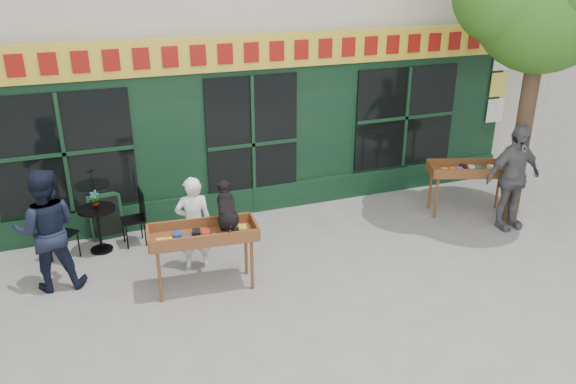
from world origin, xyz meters
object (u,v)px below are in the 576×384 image
(man_right, at_px, (513,177))
(bistro_table, at_px, (98,221))
(book_cart_right, at_px, (470,172))
(woman, at_px, (194,223))
(dog, at_px, (227,205))
(man_left, at_px, (47,230))
(book_cart_center, at_px, (203,237))

(man_right, xyz_separation_m, bistro_table, (-6.87, 1.64, -0.40))
(book_cart_right, xyz_separation_m, bistro_table, (-6.57, 0.89, -0.28))
(woman, distance_m, book_cart_right, 5.22)
(dog, height_order, book_cart_right, dog)
(woman, bearing_deg, dog, 122.29)
(dog, height_order, man_left, man_left)
(woman, bearing_deg, book_cart_right, -172.28)
(dog, bearing_deg, book_cart_center, 177.60)
(woman, height_order, bistro_table, woman)
(dog, xyz_separation_m, bistro_table, (-1.71, 1.77, -0.75))
(book_cart_center, distance_m, book_cart_right, 5.28)
(book_cart_right, bearing_deg, book_cart_center, -151.05)
(bistro_table, distance_m, man_left, 1.20)
(bistro_table, bearing_deg, book_cart_right, -7.73)
(woman, distance_m, man_right, 5.55)
(book_cart_center, height_order, bistro_table, book_cart_center)
(book_cart_center, xyz_separation_m, dog, (0.35, -0.05, 0.47))
(book_cart_center, height_order, man_right, man_right)
(book_cart_right, xyz_separation_m, man_left, (-7.27, -0.01, 0.09))
(dog, height_order, woman, dog)
(man_left, bearing_deg, woman, 179.89)
(dog, distance_m, woman, 0.95)
(man_right, bearing_deg, man_left, 174.29)
(book_cart_center, xyz_separation_m, woman, (-0.00, 0.65, -0.07))
(book_cart_center, distance_m, woman, 0.65)
(dog, distance_m, book_cart_right, 4.97)
(book_cart_right, height_order, man_right, man_right)
(man_left, bearing_deg, book_cart_right, -175.22)
(dog, bearing_deg, man_right, 7.18)
(book_cart_right, height_order, man_left, man_left)
(woman, xyz_separation_m, man_right, (5.52, -0.57, 0.20))
(book_cart_right, distance_m, bistro_table, 6.64)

